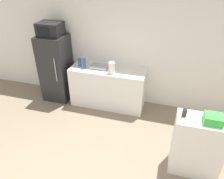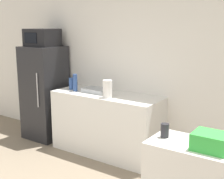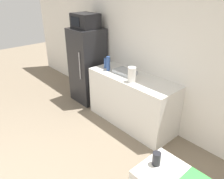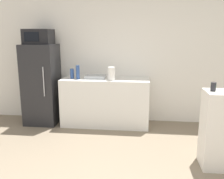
% 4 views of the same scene
% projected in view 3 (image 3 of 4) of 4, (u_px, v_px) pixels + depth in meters
% --- Properties ---
extents(wall_back, '(8.00, 0.06, 2.60)m').
position_uv_depth(wall_back, '(153.00, 52.00, 3.64)').
color(wall_back, white).
rests_on(wall_back, ground_plane).
extents(refrigerator, '(0.62, 0.61, 1.55)m').
position_uv_depth(refrigerator, '(88.00, 66.00, 4.58)').
color(refrigerator, '#232326').
rests_on(refrigerator, ground_plane).
extents(microwave, '(0.51, 0.40, 0.28)m').
position_uv_depth(microwave, '(85.00, 21.00, 4.18)').
color(microwave, black).
rests_on(microwave, refrigerator).
extents(counter, '(1.66, 0.62, 0.91)m').
position_uv_depth(counter, '(131.00, 100.00, 3.89)').
color(counter, silver).
rests_on(counter, ground_plane).
extents(sink_basin, '(0.38, 0.26, 0.06)m').
position_uv_depth(sink_basin, '(125.00, 72.00, 3.81)').
color(sink_basin, '#9EA3A8').
rests_on(sink_basin, counter).
extents(bottle_tall, '(0.07, 0.07, 0.26)m').
position_uv_depth(bottle_tall, '(108.00, 63.00, 3.91)').
color(bottle_tall, '#2D4C8C').
rests_on(bottle_tall, counter).
extents(bottle_short, '(0.07, 0.07, 0.19)m').
position_uv_depth(bottle_short, '(106.00, 63.00, 4.04)').
color(bottle_short, '#2D4C8C').
rests_on(bottle_short, counter).
extents(jar, '(0.07, 0.07, 0.11)m').
position_uv_depth(jar, '(156.00, 159.00, 1.71)').
color(jar, '#232328').
rests_on(jar, shelf_cabinet).
extents(paper_towel_roll, '(0.13, 0.13, 0.24)m').
position_uv_depth(paper_towel_roll, '(132.00, 75.00, 3.45)').
color(paper_towel_roll, white).
rests_on(paper_towel_roll, counter).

